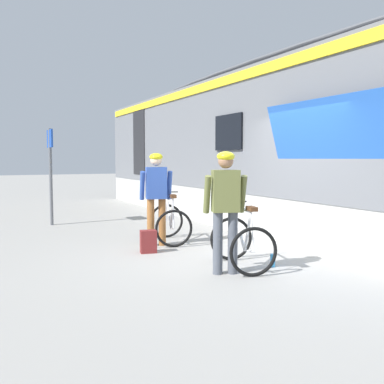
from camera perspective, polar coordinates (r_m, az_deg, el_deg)
ground_plane at (r=7.23m, az=5.87°, el=-8.87°), size 80.00×80.00×0.00m
train_car at (r=10.17m, az=14.35°, el=6.03°), size 3.27×19.04×3.88m
cyclist_near_in_olive at (r=6.19m, az=4.44°, el=-1.21°), size 0.66×0.45×1.76m
cyclist_far_in_blue at (r=8.22m, az=-4.74°, el=0.19°), size 0.65×0.40×1.76m
bicycle_near_white at (r=6.63m, az=6.57°, el=-6.54°), size 0.95×1.21×0.99m
bicycle_far_silver at (r=8.59m, az=-2.93°, el=-3.99°), size 0.97×1.22×0.99m
backpack_on_platform at (r=7.70m, az=-5.78°, el=-6.52°), size 0.31×0.23×0.40m
water_bottle_near_the_bikes at (r=6.82m, az=10.59°, el=-8.87°), size 0.08×0.08×0.20m
water_bottle_by_the_backpack at (r=7.69m, az=-6.16°, el=-7.36°), size 0.07×0.07×0.18m
platform_sign_post at (r=11.28m, az=-18.18°, el=4.03°), size 0.08×0.70×2.40m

